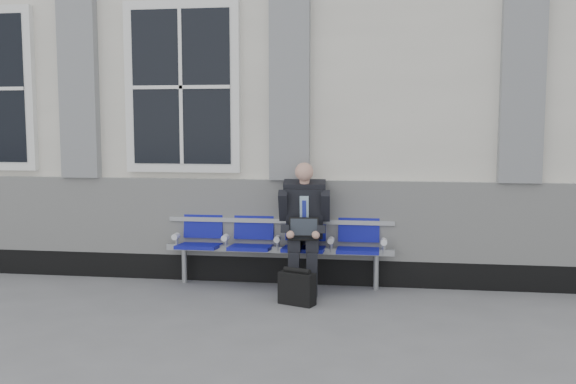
# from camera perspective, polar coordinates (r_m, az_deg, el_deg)

# --- Properties ---
(ground) EXTENTS (70.00, 70.00, 0.00)m
(ground) POSITION_cam_1_polar(r_m,az_deg,el_deg) (6.57, -15.91, -10.37)
(ground) COLOR slate
(ground) RESTS_ON ground
(station_building) EXTENTS (14.40, 4.40, 4.49)m
(station_building) POSITION_cam_1_polar(r_m,az_deg,el_deg) (9.59, -7.82, 8.35)
(station_building) COLOR silver
(station_building) RESTS_ON ground
(bench) EXTENTS (2.60, 0.47, 0.91)m
(bench) POSITION_cam_1_polar(r_m,az_deg,el_deg) (7.26, -0.86, -4.09)
(bench) COLOR #9EA0A3
(bench) RESTS_ON ground
(businessman) EXTENTS (0.58, 0.78, 1.41)m
(businessman) POSITION_cam_1_polar(r_m,az_deg,el_deg) (7.05, 1.44, -2.63)
(businessman) COLOR black
(businessman) RESTS_ON ground
(briefcase) EXTENTS (0.40, 0.28, 0.38)m
(briefcase) POSITION_cam_1_polar(r_m,az_deg,el_deg) (6.59, 0.81, -8.50)
(briefcase) COLOR black
(briefcase) RESTS_ON ground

